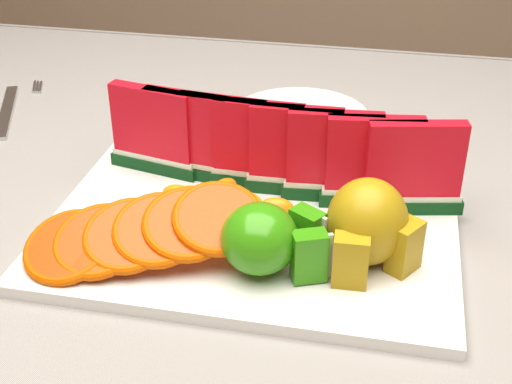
# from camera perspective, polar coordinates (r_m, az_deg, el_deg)

# --- Properties ---
(table) EXTENTS (1.40, 0.90, 0.75)m
(table) POSITION_cam_1_polar(r_m,az_deg,el_deg) (0.84, -5.91, -6.35)
(table) COLOR #50311C
(table) RESTS_ON ground
(tablecloth) EXTENTS (1.53, 1.03, 0.20)m
(tablecloth) POSITION_cam_1_polar(r_m,az_deg,el_deg) (0.80, -6.14, -2.78)
(tablecloth) COLOR gray
(tablecloth) RESTS_ON table
(platter) EXTENTS (0.40, 0.30, 0.01)m
(platter) POSITION_cam_1_polar(r_m,az_deg,el_deg) (0.71, -0.21, -2.62)
(platter) COLOR silver
(platter) RESTS_ON tablecloth
(apple_cluster) EXTENTS (0.10, 0.08, 0.06)m
(apple_cluster) POSITION_cam_1_polar(r_m,az_deg,el_deg) (0.63, 0.95, -3.82)
(apple_cluster) COLOR #158013
(apple_cluster) RESTS_ON platter
(pear_cluster) EXTENTS (0.10, 0.10, 0.08)m
(pear_cluster) POSITION_cam_1_polar(r_m,az_deg,el_deg) (0.64, 8.98, -2.67)
(pear_cluster) COLOR #B69804
(pear_cluster) RESTS_ON platter
(side_plate) EXTENTS (0.20, 0.20, 0.01)m
(side_plate) POSITION_cam_1_polar(r_m,az_deg,el_deg) (0.95, 3.54, 6.03)
(side_plate) COLOR silver
(side_plate) RESTS_ON tablecloth
(fork) EXTENTS (0.08, 0.19, 0.00)m
(fork) POSITION_cam_1_polar(r_m,az_deg,el_deg) (1.03, -19.08, 6.30)
(fork) COLOR silver
(fork) RESTS_ON tablecloth
(watermelon_row) EXTENTS (0.39, 0.07, 0.10)m
(watermelon_row) POSITION_cam_1_polar(r_m,az_deg,el_deg) (0.74, 1.68, 3.36)
(watermelon_row) COLOR #103F0B
(watermelon_row) RESTS_ON platter
(orange_fan_front) EXTENTS (0.24, 0.14, 0.06)m
(orange_fan_front) POSITION_cam_1_polar(r_m,az_deg,el_deg) (0.65, -8.99, -3.19)
(orange_fan_front) COLOR orange
(orange_fan_front) RESTS_ON platter
(orange_fan_back) EXTENTS (0.28, 0.10, 0.04)m
(orange_fan_back) POSITION_cam_1_polar(r_m,az_deg,el_deg) (0.81, 0.50, 3.77)
(orange_fan_back) COLOR orange
(orange_fan_back) RESTS_ON platter
(tangerine_segments) EXTENTS (0.14, 0.06, 0.02)m
(tangerine_segments) POSITION_cam_1_polar(r_m,az_deg,el_deg) (0.72, -2.41, -0.62)
(tangerine_segments) COLOR orange
(tangerine_segments) RESTS_ON platter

